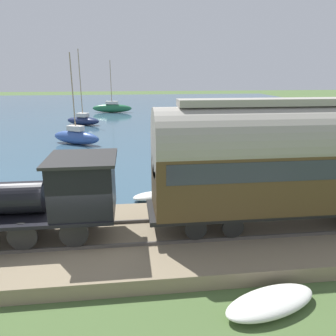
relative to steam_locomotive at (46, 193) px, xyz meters
The scene contains 12 objects.
ground_plane 2.52m from the steam_locomotive, 114.85° to the right, with size 200.00×200.00×0.00m, color #476033.
harbor_water 43.22m from the steam_locomotive, ahead, with size 80.00×80.00×0.01m.
rail_embankment 2.24m from the steam_locomotive, 90.00° to the right, with size 5.69×56.00×0.63m.
steam_locomotive is the anchor object (origin of this frame).
passenger_coach 8.74m from the steam_locomotive, 90.00° to the right, with size 2.42×10.47×4.68m.
sailboat_blue 18.49m from the steam_locomotive, ahead, with size 3.44×4.71×7.70m.
sailboat_navy 29.57m from the steam_locomotive, ahead, with size 3.35×4.58×8.66m.
sailboat_green 41.57m from the steam_locomotive, ahead, with size 2.26×6.29×7.82m.
rowboat_mid_harbor 9.48m from the steam_locomotive, 34.08° to the right, with size 1.44×2.13×0.55m.
rowboat_far_out 12.21m from the steam_locomotive, 26.87° to the right, with size 1.02×2.29×0.42m.
rowboat_near_shore 6.28m from the steam_locomotive, 41.01° to the right, with size 1.35×2.13×0.36m.
beached_dinghy 7.79m from the steam_locomotive, 120.28° to the right, with size 1.88×3.00×0.44m.
Camera 1 is at (-10.32, -1.77, 6.18)m, focal length 35.00 mm.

